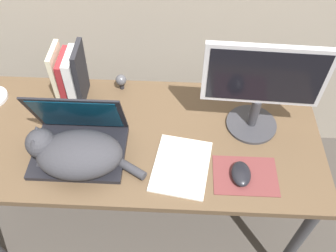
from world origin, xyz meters
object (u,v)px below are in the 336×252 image
book_row (70,76)px  notepad (181,166)px  external_monitor (262,86)px  computer_mouse (241,174)px  webcam (121,80)px  cat (75,153)px  laptop (79,141)px

book_row → notepad: book_row is taller
external_monitor → computer_mouse: size_ratio=4.10×
notepad → webcam: webcam is taller
computer_mouse → notepad: (-0.21, 0.03, -0.02)m
webcam → external_monitor: bearing=-19.0°
computer_mouse → notepad: bearing=171.1°
cat → notepad: bearing=1.6°
webcam → computer_mouse: bearing=-41.9°
book_row → cat: bearing=-75.9°
webcam → book_row: bearing=-163.6°
laptop → computer_mouse: 0.60m
computer_mouse → webcam: size_ratio=1.44×
notepad → webcam: (-0.27, 0.40, 0.04)m
book_row → webcam: size_ratio=3.56×
cat → external_monitor: 0.70m
computer_mouse → book_row: (-0.67, 0.37, 0.10)m
laptop → external_monitor: size_ratio=0.80×
external_monitor → webcam: external_monitor is taller
external_monitor → computer_mouse: external_monitor is taller
computer_mouse → webcam: (-0.48, 0.43, 0.03)m
computer_mouse → notepad: size_ratio=0.37×
laptop → cat: size_ratio=0.79×
computer_mouse → webcam: webcam is taller
cat → notepad: cat is taller
book_row → notepad: (0.46, -0.34, -0.11)m
external_monitor → notepad: external_monitor is taller
webcam → cat: bearing=-104.4°
cat → webcam: cat is taller
external_monitor → notepad: 0.41m
book_row → notepad: bearing=-36.4°
laptop → notepad: laptop is taller
external_monitor → book_row: (-0.73, 0.13, -0.10)m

